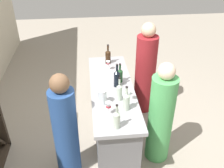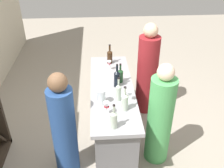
{
  "view_description": "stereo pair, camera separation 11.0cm",
  "coord_description": "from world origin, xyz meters",
  "px_view_note": "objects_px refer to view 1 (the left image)",
  "views": [
    {
      "loc": [
        -2.86,
        0.31,
        2.77
      ],
      "look_at": [
        0.0,
        0.0,
        0.96
      ],
      "focal_mm": 40.74,
      "sensor_mm": 36.0,
      "label": 1
    },
    {
      "loc": [
        -2.87,
        0.2,
        2.77
      ],
      "look_at": [
        0.0,
        0.0,
        0.96
      ],
      "focal_mm": 40.74,
      "sensor_mm": 36.0,
      "label": 2
    }
  ],
  "objects_px": {
    "wine_bottle_far_right_amber_brown": "(108,56)",
    "wine_glass_near_center": "(108,64)",
    "wine_bottle_leftmost_clear_pale": "(117,119)",
    "person_center_guest": "(145,72)",
    "wine_bottle_second_left_clear_pale": "(126,101)",
    "wine_bottle_rightmost_olive_green": "(120,75)",
    "person_left_guest": "(161,117)",
    "wine_bottle_center_clear_pale": "(119,92)",
    "water_pitcher": "(102,97)",
    "person_right_guest": "(65,130)",
    "wine_glass_near_right": "(108,106)",
    "wine_bottle_second_right_near_black": "(117,78)",
    "wine_glass_near_left": "(130,93)"
  },
  "relations": [
    {
      "from": "wine_bottle_center_clear_pale",
      "to": "water_pitcher",
      "type": "relative_size",
      "value": 1.7
    },
    {
      "from": "wine_bottle_center_clear_pale",
      "to": "person_center_guest",
      "type": "xyz_separation_m",
      "value": [
        0.99,
        -0.57,
        -0.31
      ]
    },
    {
      "from": "wine_bottle_center_clear_pale",
      "to": "wine_bottle_rightmost_olive_green",
      "type": "bearing_deg",
      "value": -8.48
    },
    {
      "from": "wine_bottle_far_right_amber_brown",
      "to": "wine_bottle_rightmost_olive_green",
      "type": "bearing_deg",
      "value": -169.29
    },
    {
      "from": "wine_bottle_second_left_clear_pale",
      "to": "wine_bottle_rightmost_olive_green",
      "type": "height_order",
      "value": "wine_bottle_second_left_clear_pale"
    },
    {
      "from": "wine_bottle_leftmost_clear_pale",
      "to": "wine_glass_near_center",
      "type": "xyz_separation_m",
      "value": [
        1.29,
        -0.03,
        -0.01
      ]
    },
    {
      "from": "wine_bottle_rightmost_olive_green",
      "to": "wine_glass_near_center",
      "type": "distance_m",
      "value": 0.38
    },
    {
      "from": "person_left_guest",
      "to": "wine_glass_near_right",
      "type": "bearing_deg",
      "value": 11.79
    },
    {
      "from": "wine_glass_near_center",
      "to": "person_left_guest",
      "type": "bearing_deg",
      "value": -146.81
    },
    {
      "from": "wine_glass_near_left",
      "to": "water_pitcher",
      "type": "distance_m",
      "value": 0.34
    },
    {
      "from": "person_left_guest",
      "to": "wine_glass_near_left",
      "type": "bearing_deg",
      "value": -14.17
    },
    {
      "from": "wine_glass_near_center",
      "to": "person_left_guest",
      "type": "relative_size",
      "value": 0.1
    },
    {
      "from": "wine_bottle_far_right_amber_brown",
      "to": "person_center_guest",
      "type": "xyz_separation_m",
      "value": [
        -0.01,
        -0.61,
        -0.31
      ]
    },
    {
      "from": "wine_bottle_second_right_near_black",
      "to": "wine_bottle_far_right_amber_brown",
      "type": "xyz_separation_m",
      "value": [
        0.69,
        0.05,
        -0.01
      ]
    },
    {
      "from": "wine_bottle_center_clear_pale",
      "to": "wine_glass_near_left",
      "type": "distance_m",
      "value": 0.13
    },
    {
      "from": "wine_bottle_leftmost_clear_pale",
      "to": "person_center_guest",
      "type": "distance_m",
      "value": 1.66
    },
    {
      "from": "person_center_guest",
      "to": "wine_bottle_second_left_clear_pale",
      "type": "bearing_deg",
      "value": 57.5
    },
    {
      "from": "wine_bottle_center_clear_pale",
      "to": "wine_glass_near_center",
      "type": "xyz_separation_m",
      "value": [
        0.78,
        0.07,
        -0.02
      ]
    },
    {
      "from": "wine_bottle_second_right_near_black",
      "to": "person_right_guest",
      "type": "relative_size",
      "value": 0.23
    },
    {
      "from": "wine_glass_near_center",
      "to": "wine_bottle_far_right_amber_brown",
      "type": "bearing_deg",
      "value": -5.26
    },
    {
      "from": "wine_bottle_center_clear_pale",
      "to": "person_center_guest",
      "type": "relative_size",
      "value": 0.21
    },
    {
      "from": "wine_bottle_rightmost_olive_green",
      "to": "person_center_guest",
      "type": "bearing_deg",
      "value": -41.71
    },
    {
      "from": "wine_glass_near_center",
      "to": "person_left_guest",
      "type": "height_order",
      "value": "person_left_guest"
    },
    {
      "from": "wine_bottle_second_right_near_black",
      "to": "wine_bottle_rightmost_olive_green",
      "type": "relative_size",
      "value": 1.19
    },
    {
      "from": "person_center_guest",
      "to": "wine_bottle_far_right_amber_brown",
      "type": "bearing_deg",
      "value": -10.6
    },
    {
      "from": "wine_bottle_far_right_amber_brown",
      "to": "wine_glass_near_center",
      "type": "distance_m",
      "value": 0.22
    },
    {
      "from": "wine_bottle_leftmost_clear_pale",
      "to": "wine_bottle_second_left_clear_pale",
      "type": "bearing_deg",
      "value": -26.17
    },
    {
      "from": "wine_bottle_second_left_clear_pale",
      "to": "wine_glass_near_right",
      "type": "distance_m",
      "value": 0.23
    },
    {
      "from": "wine_bottle_center_clear_pale",
      "to": "wine_bottle_far_right_amber_brown",
      "type": "relative_size",
      "value": 1.02
    },
    {
      "from": "wine_bottle_leftmost_clear_pale",
      "to": "wine_bottle_rightmost_olive_green",
      "type": "xyz_separation_m",
      "value": [
        0.93,
        -0.16,
        -0.01
      ]
    },
    {
      "from": "wine_bottle_center_clear_pale",
      "to": "wine_glass_near_left",
      "type": "xyz_separation_m",
      "value": [
        -0.03,
        -0.13,
        -0.02
      ]
    },
    {
      "from": "wine_bottle_leftmost_clear_pale",
      "to": "person_left_guest",
      "type": "xyz_separation_m",
      "value": [
        0.38,
        -0.62,
        -0.35
      ]
    },
    {
      "from": "wine_bottle_far_right_amber_brown",
      "to": "wine_bottle_second_left_clear_pale",
      "type": "bearing_deg",
      "value": -175.22
    },
    {
      "from": "water_pitcher",
      "to": "person_left_guest",
      "type": "bearing_deg",
      "value": -95.27
    },
    {
      "from": "wine_glass_near_left",
      "to": "person_center_guest",
      "type": "distance_m",
      "value": 1.14
    },
    {
      "from": "wine_glass_near_right",
      "to": "wine_glass_near_left",
      "type": "bearing_deg",
      "value": -49.43
    },
    {
      "from": "wine_bottle_rightmost_olive_green",
      "to": "person_right_guest",
      "type": "relative_size",
      "value": 0.19
    },
    {
      "from": "wine_bottle_rightmost_olive_green",
      "to": "person_center_guest",
      "type": "distance_m",
      "value": 0.81
    },
    {
      "from": "wine_bottle_second_right_near_black",
      "to": "person_center_guest",
      "type": "distance_m",
      "value": 0.93
    },
    {
      "from": "wine_bottle_center_clear_pale",
      "to": "person_right_guest",
      "type": "height_order",
      "value": "person_right_guest"
    },
    {
      "from": "wine_bottle_leftmost_clear_pale",
      "to": "wine_bottle_rightmost_olive_green",
      "type": "height_order",
      "value": "wine_bottle_leftmost_clear_pale"
    },
    {
      "from": "wine_bottle_center_clear_pale",
      "to": "water_pitcher",
      "type": "distance_m",
      "value": 0.22
    },
    {
      "from": "wine_bottle_second_left_clear_pale",
      "to": "wine_bottle_far_right_amber_brown",
      "type": "height_order",
      "value": "wine_bottle_second_left_clear_pale"
    },
    {
      "from": "wine_glass_near_center",
      "to": "person_left_guest",
      "type": "distance_m",
      "value": 1.13
    },
    {
      "from": "water_pitcher",
      "to": "person_left_guest",
      "type": "relative_size",
      "value": 0.13
    },
    {
      "from": "wine_bottle_leftmost_clear_pale",
      "to": "water_pitcher",
      "type": "height_order",
      "value": "wine_bottle_leftmost_clear_pale"
    },
    {
      "from": "water_pitcher",
      "to": "wine_bottle_center_clear_pale",
      "type": "bearing_deg",
      "value": -76.32
    },
    {
      "from": "wine_bottle_center_clear_pale",
      "to": "wine_bottle_rightmost_olive_green",
      "type": "xyz_separation_m",
      "value": [
        0.42,
        -0.06,
        -0.01
      ]
    },
    {
      "from": "wine_bottle_leftmost_clear_pale",
      "to": "wine_bottle_second_left_clear_pale",
      "type": "relative_size",
      "value": 0.95
    },
    {
      "from": "wine_bottle_leftmost_clear_pale",
      "to": "person_right_guest",
      "type": "xyz_separation_m",
      "value": [
        0.27,
        0.58,
        -0.34
      ]
    }
  ]
}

